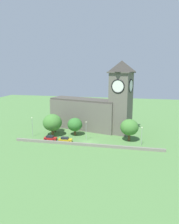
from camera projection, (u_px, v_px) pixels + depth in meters
name	position (u px, v px, depth m)	size (l,w,h in m)	color
ground_plane	(97.00, 130.00, 93.75)	(200.00, 200.00, 0.00)	#517F42
church	(95.00, 109.00, 92.82)	(36.40, 17.62, 28.56)	#666056
quay_barrier	(86.00, 145.00, 75.22)	(51.44, 0.70, 0.95)	gray
car_red	(50.00, 138.00, 80.92)	(4.64, 2.17, 1.76)	red
car_yellow	(65.00, 140.00, 79.05)	(4.79, 2.28, 1.80)	gold
streetlamp_west_end	(32.00, 124.00, 84.57)	(0.44, 0.44, 7.54)	#9EA0A5
streetlamp_west_mid	(86.00, 128.00, 79.71)	(0.44, 0.44, 7.18)	#9EA0A5
streetlamp_central	(142.00, 133.00, 75.27)	(0.44, 0.44, 6.39)	#9EA0A5
tree_by_tower	(75.00, 125.00, 86.21)	(5.74, 5.74, 6.90)	brown
tree_riverside_east	(52.00, 123.00, 85.31)	(7.26, 7.26, 8.58)	brown
tree_riverside_west	(129.00, 127.00, 79.31)	(6.47, 6.47, 8.06)	brown
tree_churchyard	(55.00, 121.00, 90.44)	(4.88, 4.88, 6.96)	brown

